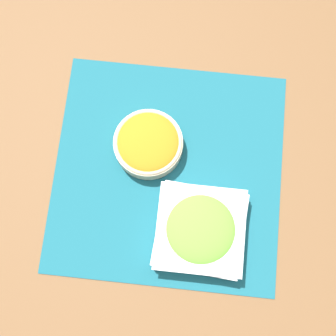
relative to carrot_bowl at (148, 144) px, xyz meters
name	(u,v)px	position (x,y,z in m)	size (l,w,h in m)	color
ground_plane	(168,172)	(-0.05, 0.05, -0.03)	(3.00, 3.00, 0.00)	brown
placemat	(168,171)	(-0.05, 0.05, -0.03)	(0.47, 0.47, 0.00)	#195B6B
carrot_bowl	(148,144)	(0.00, 0.00, 0.00)	(0.14, 0.14, 0.05)	#C6B28E
lettuce_bowl	(200,230)	(-0.12, 0.17, 0.00)	(0.18, 0.18, 0.06)	white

